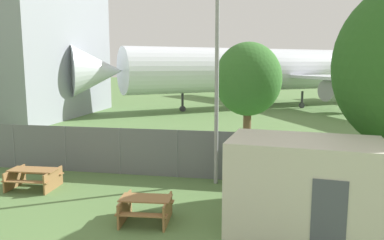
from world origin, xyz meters
The scene contains 7 objects.
perimeter_fence centered at (0.00, 9.77, 1.01)m, with size 56.07×0.07×2.03m.
airplane centered at (5.10, 37.99, 4.04)m, with size 38.73×31.46×13.18m.
portable_cabin centered at (4.65, 5.39, 1.34)m, with size 4.41×2.91×2.68m.
picnic_bench_near_cabin centered at (-5.10, 7.36, 0.48)m, with size 1.86×1.49×0.76m.
picnic_bench_open_grass centered at (0.06, 5.22, 0.47)m, with size 1.63×1.51×0.76m.
tree_left_of_cabin centered at (2.74, 13.54, 3.97)m, with size 3.29×3.29×5.81m.
light_mast centered at (1.70, 9.27, 5.38)m, with size 0.44×0.44×8.96m.
Camera 1 is at (3.42, -5.12, 4.75)m, focal length 35.00 mm.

